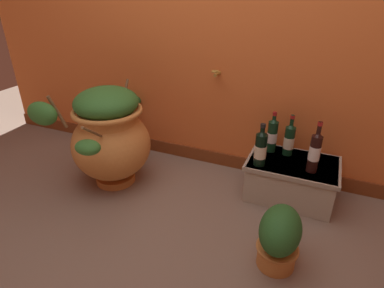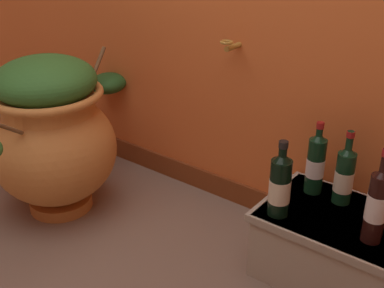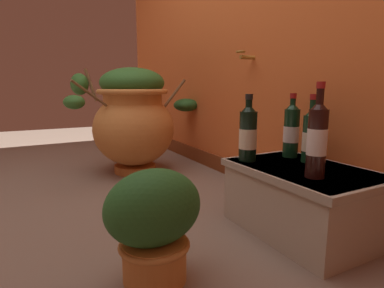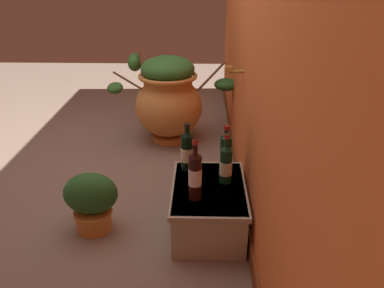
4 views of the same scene
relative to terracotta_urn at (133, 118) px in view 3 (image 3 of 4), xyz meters
name	(u,v)px [view 3 (image 3 of 4)]	position (x,y,z in m)	size (l,w,h in m)	color
ground_plane	(68,215)	(0.63, -0.54, -0.40)	(7.00, 7.00, 0.00)	#7A6656
terracotta_urn	(133,118)	(0.00, 0.00, 0.00)	(0.66, 1.08, 0.75)	#CC7F3D
stone_ledge	(302,197)	(1.28, 0.33, -0.24)	(0.61, 0.42, 0.28)	#B2A893
wine_bottle_left	(311,135)	(1.22, 0.43, 0.01)	(0.07, 0.07, 0.30)	black
wine_bottle_middle	(291,129)	(1.10, 0.43, 0.02)	(0.07, 0.07, 0.30)	black
wine_bottle_right	(248,132)	(1.06, 0.20, 0.02)	(0.08, 0.08, 0.30)	black
wine_bottle_back	(317,138)	(1.40, 0.26, 0.04)	(0.07, 0.07, 0.35)	black
potted_shrub	(154,222)	(1.30, -0.35, -0.20)	(0.23, 0.31, 0.37)	#CC7F3D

